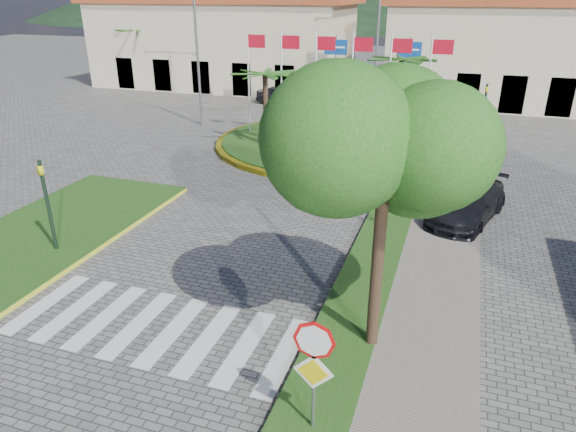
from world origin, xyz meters
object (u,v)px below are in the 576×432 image
(roundabout_island, at_px, (329,142))
(car_dark_a, at_px, (282,95))
(deciduous_tree, at_px, (387,140))
(stop_sign, at_px, (314,361))
(car_side_right, at_px, (468,203))
(car_dark_b, at_px, (485,97))
(white_van, at_px, (221,82))

(roundabout_island, relative_size, car_dark_a, 3.20)
(roundabout_island, bearing_deg, deciduous_tree, -72.09)
(stop_sign, distance_m, car_side_right, 12.07)
(car_dark_a, distance_m, car_dark_b, 15.23)
(roundabout_island, xyz_separation_m, car_dark_a, (-6.31, 10.01, 0.50))
(deciduous_tree, bearing_deg, car_dark_a, 113.60)
(white_van, relative_size, car_side_right, 0.91)
(deciduous_tree, relative_size, car_dark_b, 1.72)
(roundabout_island, xyz_separation_m, stop_sign, (4.90, -20.04, 1.62))
(stop_sign, distance_m, deciduous_tree, 4.59)
(stop_sign, bearing_deg, white_van, 118.22)
(stop_sign, bearing_deg, roundabout_island, 103.73)
(car_dark_b, bearing_deg, car_side_right, -162.67)
(deciduous_tree, xyz_separation_m, car_dark_a, (-11.80, 27.01, -4.50))
(roundabout_island, relative_size, stop_sign, 4.79)
(roundabout_island, bearing_deg, stop_sign, -76.27)
(roundabout_island, bearing_deg, white_van, 133.08)
(white_van, relative_size, car_dark_b, 1.09)
(car_dark_b, bearing_deg, white_van, 108.36)
(roundabout_island, relative_size, white_van, 2.95)
(roundabout_island, xyz_separation_m, car_side_right, (7.50, -8.30, 0.51))
(car_side_right, bearing_deg, deciduous_tree, -86.00)
(roundabout_island, distance_m, deciduous_tree, 18.55)
(car_dark_a, distance_m, car_side_right, 22.93)
(deciduous_tree, distance_m, white_van, 37.36)
(roundabout_island, relative_size, car_dark_b, 3.22)
(roundabout_island, height_order, car_side_right, roundabout_island)
(white_van, bearing_deg, deciduous_tree, -161.61)
(white_van, xyz_separation_m, car_dark_a, (7.44, -4.68, 0.08))
(deciduous_tree, bearing_deg, car_side_right, 77.06)
(deciduous_tree, xyz_separation_m, car_dark_b, (2.81, 31.30, -4.52))
(deciduous_tree, distance_m, car_dark_a, 29.82)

